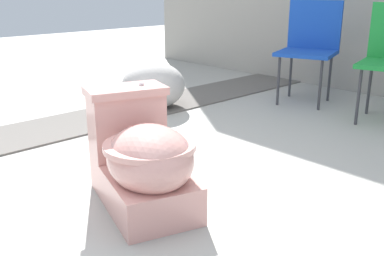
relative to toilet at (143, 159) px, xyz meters
The scene contains 5 objects.
ground_plane 0.35m from the toilet, 146.92° to the right, with size 14.00×14.00×0.00m, color #A8A59E.
gravel_strip 1.39m from the toilet, 165.04° to the left, with size 0.56×8.00×0.01m, color #605B56.
toilet is the anchor object (origin of this frame).
folding_chair_left 2.30m from the toilet, 105.10° to the left, with size 0.56×0.56×0.83m.
boulder_near 1.69m from the toilet, 140.18° to the left, with size 0.51×0.50×0.37m, color #B7B2AD.
Camera 1 is at (1.72, -0.95, 0.96)m, focal length 42.00 mm.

